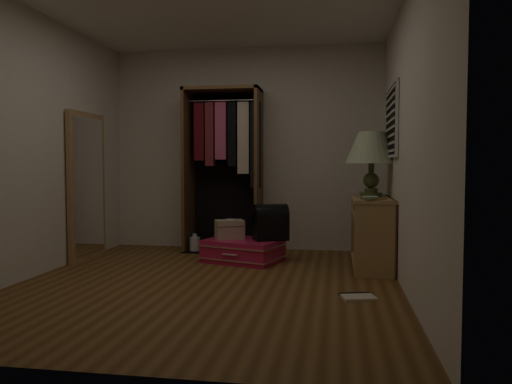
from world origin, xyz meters
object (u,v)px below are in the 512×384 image
open_wardrobe (225,155)px  white_jug (195,244)px  train_case (230,229)px  black_bag (270,221)px  floor_mirror (87,186)px  console_bookshelf (371,230)px  table_lamp (371,149)px  pink_suitcase (243,251)px

open_wardrobe → white_jug: (-0.36, -0.17, -1.12)m
train_case → black_bag: size_ratio=0.87×
train_case → black_bag: black_bag is taller
floor_mirror → black_bag: floor_mirror is taller
console_bookshelf → table_lamp: table_lamp is taller
pink_suitcase → black_bag: (0.31, 0.02, 0.33)m
black_bag → console_bookshelf: bearing=-26.9°
pink_suitcase → black_bag: size_ratio=2.21×
console_bookshelf → black_bag: console_bookshelf is taller
floor_mirror → white_jug: floor_mirror is taller
pink_suitcase → table_lamp: 1.82m
white_jug → pink_suitcase: bearing=-35.2°
black_bag → white_jug: bearing=131.4°
train_case → white_jug: size_ratio=1.63×
black_bag → floor_mirror: bearing=159.8°
floor_mirror → open_wardrobe: bearing=27.7°
table_lamp → black_bag: bearing=-176.1°
floor_mirror → table_lamp: bearing=3.4°
floor_mirror → pink_suitcase: (1.83, 0.10, -0.72)m
black_bag → pink_suitcase: bearing=160.1°
table_lamp → white_jug: bearing=169.1°
open_wardrobe → black_bag: 1.20m
pink_suitcase → table_lamp: (1.41, 0.09, 1.14)m
open_wardrobe → white_jug: bearing=-154.1°
open_wardrobe → floor_mirror: (-1.47, -0.77, -0.37)m
open_wardrobe → pink_suitcase: open_wardrobe is taller
white_jug → train_case: bearing=-40.7°
open_wardrobe → white_jug: 1.18m
open_wardrobe → table_lamp: (1.77, -0.58, 0.05)m
open_wardrobe → floor_mirror: size_ratio=1.21×
open_wardrobe → pink_suitcase: size_ratio=2.11×
pink_suitcase → table_lamp: size_ratio=1.38×
console_bookshelf → pink_suitcase: 1.43m
train_case → console_bookshelf: bearing=-27.2°
console_bookshelf → black_bag: (-1.10, 0.07, 0.07)m
open_wardrobe → table_lamp: size_ratio=2.91×
open_wardrobe → train_case: 1.09m
open_wardrobe → black_bag: bearing=-44.6°
table_lamp → pink_suitcase: bearing=-176.2°
train_case → table_lamp: bearing=-22.0°
console_bookshelf → black_bag: size_ratio=2.56×
table_lamp → open_wardrobe: bearing=161.8°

